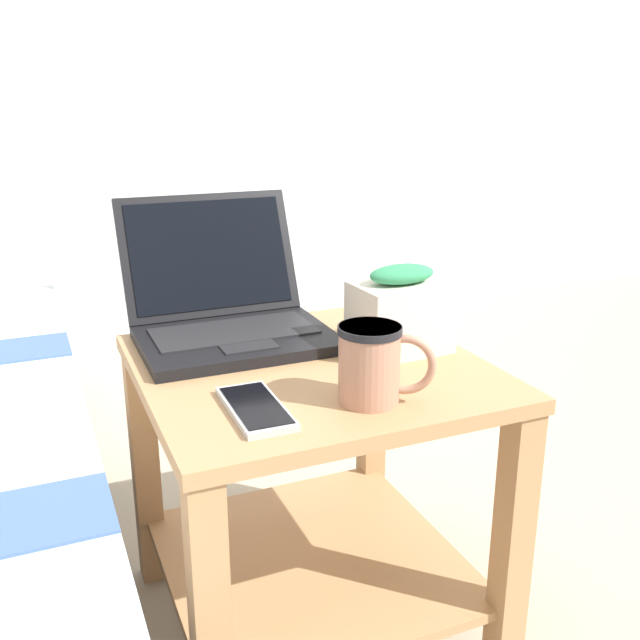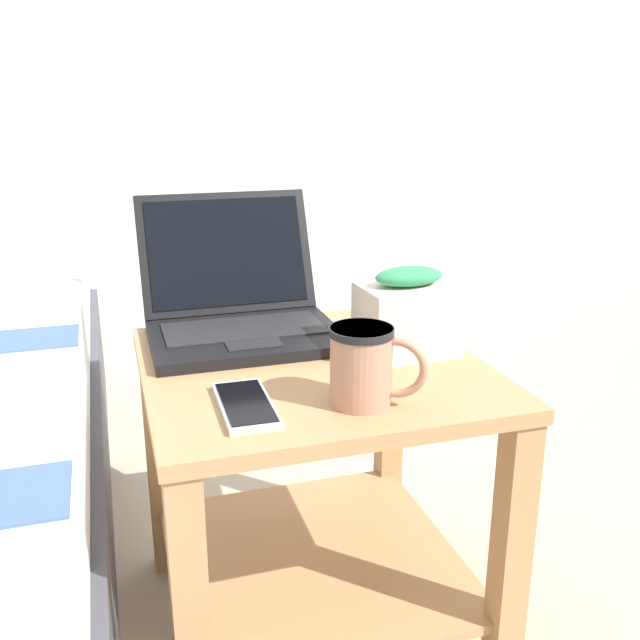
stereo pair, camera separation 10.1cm
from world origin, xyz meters
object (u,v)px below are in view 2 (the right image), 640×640
(mug_front_left, at_px, (364,362))
(snack_bag, at_px, (406,315))
(laptop, at_px, (239,308))
(cell_phone, at_px, (246,405))

(mug_front_left, xyz_separation_m, snack_bag, (0.13, 0.16, 0.00))
(mug_front_left, bearing_deg, snack_bag, 51.17)
(laptop, bearing_deg, snack_bag, -36.30)
(laptop, height_order, snack_bag, laptop)
(laptop, distance_m, mug_front_left, 0.35)
(cell_phone, bearing_deg, laptop, 80.32)
(mug_front_left, relative_size, snack_bag, 0.79)
(laptop, distance_m, snack_bag, 0.29)
(mug_front_left, bearing_deg, cell_phone, 168.92)
(mug_front_left, bearing_deg, laptop, 106.68)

